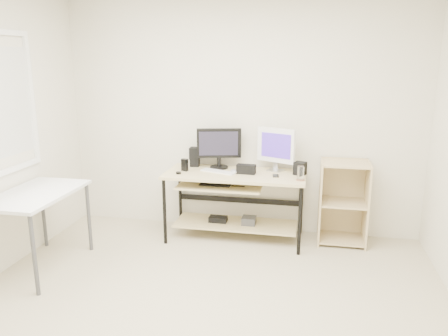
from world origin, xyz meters
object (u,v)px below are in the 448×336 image
Objects in this scene: white_imac at (276,147)px; audio_controller at (185,165)px; desk at (233,192)px; black_monitor at (219,146)px; side_table at (36,201)px; shelf_unit at (343,201)px.

audio_controller is (-0.97, -0.20, -0.20)m from white_imac.
black_monitor is (-0.19, 0.17, 0.47)m from desk.
white_imac is at bearing 21.01° from desk.
side_table is at bearing -125.97° from white_imac.
desk is at bearing -172.23° from shelf_unit.
black_monitor is at bearing -156.69° from white_imac.
desk is 0.60m from audio_controller.
side_table is 2.05× the size of black_monitor.
white_imac is at bearing 179.28° from shelf_unit.
shelf_unit reaches higher than side_table.
side_table is 1.94m from black_monitor.
white_imac is (2.10, 1.23, 0.35)m from side_table.
desk is at bearing 32.65° from side_table.
side_table is 7.33× the size of audio_controller.
audio_controller is at bearing -163.66° from black_monitor.
shelf_unit reaches higher than audio_controller.
desk is at bearing 23.25° from audio_controller.
black_monitor is at bearing 137.42° from desk.
shelf_unit is at bearing 7.77° from desk.
shelf_unit is (1.18, 0.16, -0.09)m from desk.
audio_controller is at bearing -173.78° from shelf_unit.
desk is 0.53m from black_monitor.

